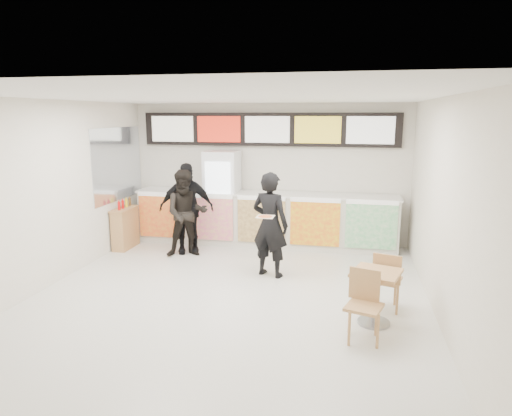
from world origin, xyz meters
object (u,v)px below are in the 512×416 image
(customer_main, at_px, (270,225))
(customer_left, at_px, (186,213))
(service_counter, at_px, (265,219))
(condiment_ledge, at_px, (125,228))
(drinks_fridge, at_px, (222,197))
(customer_mid, at_px, (187,208))
(cafe_table, at_px, (376,288))

(customer_main, bearing_deg, customer_left, -5.09)
(customer_left, bearing_deg, service_counter, 17.96)
(customer_main, xyz_separation_m, condiment_ledge, (-3.27, 1.05, -0.47))
(service_counter, bearing_deg, customer_main, -76.48)
(drinks_fridge, bearing_deg, service_counter, -0.99)
(customer_left, distance_m, customer_mid, 0.25)
(customer_mid, distance_m, condiment_ledge, 1.46)
(condiment_ledge, bearing_deg, customer_main, -17.78)
(customer_left, relative_size, condiment_ledge, 1.69)
(customer_main, height_order, customer_left, customer_main)
(customer_left, xyz_separation_m, cafe_table, (3.50, -2.35, -0.35))
(customer_mid, xyz_separation_m, condiment_ledge, (-1.38, 0.03, -0.48))
(service_counter, height_order, customer_mid, customer_mid)
(customer_left, bearing_deg, drinks_fridge, 48.46)
(service_counter, relative_size, condiment_ledge, 5.47)
(service_counter, height_order, cafe_table, service_counter)
(drinks_fridge, distance_m, condiment_ledge, 2.13)
(service_counter, bearing_deg, drinks_fridge, 179.01)
(drinks_fridge, bearing_deg, customer_left, -111.10)
(customer_mid, bearing_deg, customer_main, -47.87)
(customer_mid, bearing_deg, service_counter, 10.85)
(service_counter, relative_size, cafe_table, 3.59)
(drinks_fridge, relative_size, customer_left, 1.16)
(service_counter, xyz_separation_m, drinks_fridge, (-0.93, 0.02, 0.43))
(condiment_ledge, bearing_deg, cafe_table, -27.76)
(customer_mid, relative_size, condiment_ledge, 1.80)
(service_counter, relative_size, customer_main, 3.05)
(service_counter, distance_m, condiment_ledge, 2.94)
(customer_left, distance_m, condiment_ledge, 1.55)
(cafe_table, xyz_separation_m, condiment_ledge, (-4.97, 2.61, -0.07))
(service_counter, bearing_deg, cafe_table, -57.92)
(cafe_table, bearing_deg, customer_main, 154.39)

